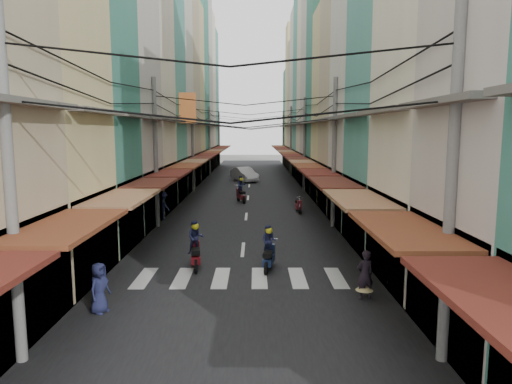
{
  "coord_description": "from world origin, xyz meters",
  "views": [
    {
      "loc": [
        0.53,
        -22.03,
        5.34
      ],
      "look_at": [
        0.61,
        3.75,
        1.86
      ],
      "focal_mm": 32.0,
      "sensor_mm": 36.0,
      "label": 1
    }
  ],
  "objects_px": {
    "market_umbrella": "(453,230)",
    "bicycle": "(373,250)",
    "traffic_sign": "(399,214)",
    "white_car": "(244,182)"
  },
  "relations": [
    {
      "from": "traffic_sign",
      "to": "white_car",
      "type": "bearing_deg",
      "value": 101.64
    },
    {
      "from": "white_car",
      "to": "bicycle",
      "type": "distance_m",
      "value": 28.59
    },
    {
      "from": "white_car",
      "to": "bicycle",
      "type": "bearing_deg",
      "value": -101.5
    },
    {
      "from": "market_umbrella",
      "to": "bicycle",
      "type": "bearing_deg",
      "value": 95.95
    },
    {
      "from": "market_umbrella",
      "to": "white_car",
      "type": "bearing_deg",
      "value": 101.7
    },
    {
      "from": "white_car",
      "to": "market_umbrella",
      "type": "height_order",
      "value": "market_umbrella"
    },
    {
      "from": "market_umbrella",
      "to": "traffic_sign",
      "type": "relative_size",
      "value": 0.87
    },
    {
      "from": "market_umbrella",
      "to": "traffic_sign",
      "type": "distance_m",
      "value": 3.18
    },
    {
      "from": "market_umbrella",
      "to": "traffic_sign",
      "type": "xyz_separation_m",
      "value": [
        -0.67,
        3.11,
        -0.1
      ]
    },
    {
      "from": "bicycle",
      "to": "traffic_sign",
      "type": "height_order",
      "value": "traffic_sign"
    }
  ]
}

